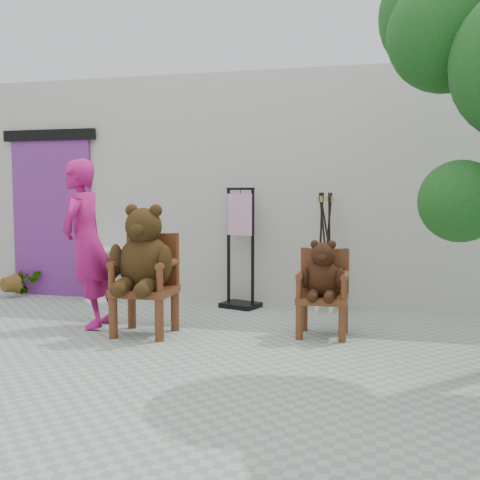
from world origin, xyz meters
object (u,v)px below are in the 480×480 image
at_px(cafe_table, 101,268).
at_px(display_stand, 240,262).
at_px(chair_small, 323,281).
at_px(chair_big, 144,262).
at_px(person, 88,244).
at_px(stool_bucket, 325,259).

distance_m(cafe_table, display_stand, 1.93).
xyz_separation_m(chair_small, display_stand, (-1.15, 1.19, 0.02)).
bearing_deg(display_stand, cafe_table, -161.09).
height_order(chair_big, display_stand, display_stand).
height_order(person, display_stand, person).
xyz_separation_m(chair_big, display_stand, (0.63, 1.56, -0.16)).
bearing_deg(chair_big, cafe_table, 129.73).
height_order(chair_big, cafe_table, chair_big).
xyz_separation_m(cafe_table, stool_bucket, (2.98, -0.00, 0.20)).
height_order(chair_small, stool_bucket, stool_bucket).
height_order(chair_big, chair_small, chair_big).
bearing_deg(person, chair_big, 75.31).
distance_m(chair_big, stool_bucket, 2.30).
height_order(person, stool_bucket, person).
distance_m(chair_small, person, 2.53).
height_order(chair_big, person, person).
distance_m(display_stand, stool_bucket, 1.06).
xyz_separation_m(person, display_stand, (1.36, 1.38, -0.32)).
xyz_separation_m(chair_big, stool_bucket, (1.69, 1.55, -0.10)).
relative_size(chair_small, display_stand, 0.64).
bearing_deg(cafe_table, display_stand, -0.11).
bearing_deg(cafe_table, chair_small, -21.31).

